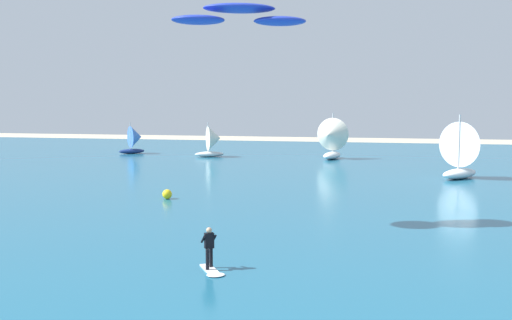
# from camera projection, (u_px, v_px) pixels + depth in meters

# --- Properties ---
(ocean) EXTENTS (160.00, 90.00, 0.10)m
(ocean) POSITION_uv_depth(u_px,v_px,m) (340.00, 175.00, 55.78)
(ocean) COLOR #1E607F
(ocean) RESTS_ON ground
(kitesurfer) EXTENTS (1.52, 1.96, 1.67)m
(kitesurfer) POSITION_uv_depth(u_px,v_px,m) (210.00, 255.00, 23.84)
(kitesurfer) COLOR white
(kitesurfer) RESTS_ON ocean
(kite) EXTENTS (7.18, 4.37, 1.04)m
(kite) POSITION_uv_depth(u_px,v_px,m) (239.00, 16.00, 31.06)
(kite) COLOR #1E33B2
(sailboat_center_horizon) EXTENTS (4.61, 4.92, 5.46)m
(sailboat_center_horizon) POSITION_uv_depth(u_px,v_px,m) (464.00, 149.00, 52.71)
(sailboat_center_horizon) COLOR white
(sailboat_center_horizon) RESTS_ON ocean
(sailboat_outermost) EXTENTS (3.51, 3.40, 3.92)m
(sailboat_outermost) POSITION_uv_depth(u_px,v_px,m) (135.00, 139.00, 77.92)
(sailboat_outermost) COLOR navy
(sailboat_outermost) RESTS_ON ocean
(sailboat_trailing) EXTENTS (4.05, 4.67, 5.28)m
(sailboat_trailing) POSITION_uv_depth(u_px,v_px,m) (331.00, 138.00, 69.76)
(sailboat_trailing) COLOR white
(sailboat_trailing) RESTS_ON ocean
(sailboat_leading) EXTENTS (3.69, 3.29, 4.12)m
(sailboat_leading) POSITION_uv_depth(u_px,v_px,m) (213.00, 141.00, 73.17)
(sailboat_leading) COLOR silver
(sailboat_leading) RESTS_ON ocean
(marker_buoy) EXTENTS (0.65, 0.65, 0.65)m
(marker_buoy) POSITION_uv_depth(u_px,v_px,m) (167.00, 194.00, 41.49)
(marker_buoy) COLOR yellow
(marker_buoy) RESTS_ON ocean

